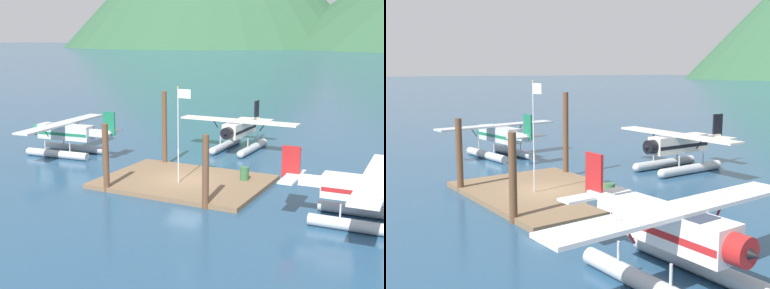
{
  "view_description": "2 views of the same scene",
  "coord_description": "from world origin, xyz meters",
  "views": [
    {
      "loc": [
        15.42,
        -29.22,
        9.66
      ],
      "look_at": [
        -0.72,
        2.57,
        2.13
      ],
      "focal_mm": 48.13,
      "sensor_mm": 36.0,
      "label": 1
    },
    {
      "loc": [
        22.87,
        -13.76,
        7.07
      ],
      "look_at": [
        -1.37,
        3.15,
        2.5
      ],
      "focal_mm": 44.76,
      "sensor_mm": 36.0,
      "label": 2
    }
  ],
  "objects": [
    {
      "name": "ground_plane",
      "position": [
        0.0,
        0.0,
        0.0
      ],
      "size": [
        1200.0,
        1200.0,
        0.0
      ],
      "primitive_type": "plane",
      "color": "navy"
    },
    {
      "name": "dock_platform",
      "position": [
        0.0,
        0.0,
        0.15
      ],
      "size": [
        10.72,
        7.83,
        0.3
      ],
      "primitive_type": "cube",
      "color": "brown",
      "rests_on": "ground"
    },
    {
      "name": "piling_near_left",
      "position": [
        -3.58,
        -3.74,
        2.18
      ],
      "size": [
        0.38,
        0.38,
        4.36
      ],
      "primitive_type": "cylinder",
      "color": "brown",
      "rests_on": "ground"
    },
    {
      "name": "piling_near_right",
      "position": [
        3.4,
        -3.86,
        2.15
      ],
      "size": [
        0.38,
        0.38,
        4.29
      ],
      "primitive_type": "cylinder",
      "color": "brown",
      "rests_on": "ground"
    },
    {
      "name": "piling_far_left",
      "position": [
        -3.62,
        3.72,
        2.83
      ],
      "size": [
        0.36,
        0.36,
        5.67
      ],
      "primitive_type": "cylinder",
      "color": "brown",
      "rests_on": "ground"
    },
    {
      "name": "flagpole",
      "position": [
        0.1,
        -0.78,
        4.19
      ],
      "size": [
        0.95,
        0.1,
        6.27
      ],
      "color": "silver",
      "rests_on": "dock_platform"
    },
    {
      "name": "fuel_drum",
      "position": [
        3.6,
        1.73,
        0.74
      ],
      "size": [
        0.62,
        0.62,
        0.88
      ],
      "color": "#33663D",
      "rests_on": "dock_platform"
    },
    {
      "name": "seaplane_silver_port_fwd",
      "position": [
        -12.75,
        3.21,
        1.58
      ],
      "size": [
        7.97,
        10.48,
        3.84
      ],
      "color": "#B7BABF",
      "rests_on": "ground"
    },
    {
      "name": "seaplane_white_stbd_aft",
      "position": [
        12.12,
        -2.45,
        1.58
      ],
      "size": [
        7.98,
        10.43,
        3.84
      ],
      "color": "#B7BABF",
      "rests_on": "ground"
    },
    {
      "name": "seaplane_cream_bow_centre",
      "position": [
        -0.61,
        11.32,
        1.58
      ],
      "size": [
        10.41,
        7.98,
        3.84
      ],
      "color": "#B7BABF",
      "rests_on": "ground"
    }
  ]
}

